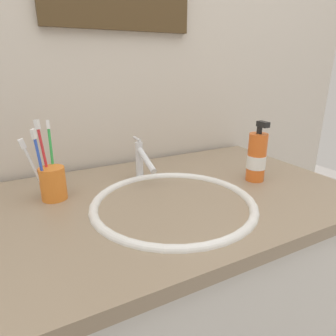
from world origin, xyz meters
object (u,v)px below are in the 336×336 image
object	(u,v)px
toothbrush_cup	(53,183)
toothbrush_red	(44,155)
toothbrush_green	(51,153)
toothbrush_white	(33,166)
soap_dispenser	(257,158)
faucet	(142,159)
toothbrush_blue	(40,161)

from	to	relation	value
toothbrush_cup	toothbrush_red	world-z (taller)	toothbrush_red
toothbrush_cup	toothbrush_green	distance (m)	0.08
toothbrush_green	toothbrush_white	xyz separation A→B (m)	(-0.05, -0.04, -0.02)
toothbrush_green	soap_dispenser	bearing A→B (deg)	-18.06
faucet	toothbrush_white	world-z (taller)	toothbrush_white
toothbrush_blue	toothbrush_red	bearing A→B (deg)	65.25
toothbrush_red	toothbrush_white	world-z (taller)	toothbrush_red
toothbrush_blue	soap_dispenser	xyz separation A→B (m)	(0.60, -0.13, -0.04)
toothbrush_green	toothbrush_red	world-z (taller)	toothbrush_red
toothbrush_red	toothbrush_white	bearing A→B (deg)	-145.91
toothbrush_blue	toothbrush_white	size ratio (longest dim) A/B	1.13
faucet	soap_dispenser	size ratio (longest dim) A/B	0.81
faucet	toothbrush_green	size ratio (longest dim) A/B	0.75
toothbrush_white	faucet	bearing A→B (deg)	5.86
toothbrush_green	toothbrush_red	size ratio (longest dim) A/B	0.97
toothbrush_blue	faucet	bearing A→B (deg)	7.93
toothbrush_green	toothbrush_red	distance (m)	0.03
faucet	toothbrush_white	size ratio (longest dim) A/B	0.88
toothbrush_cup	faucet	bearing A→B (deg)	5.59
toothbrush_cup	toothbrush_white	xyz separation A→B (m)	(-0.04, -0.01, 0.06)
soap_dispenser	toothbrush_blue	bearing A→B (deg)	167.45
toothbrush_blue	toothbrush_white	world-z (taller)	toothbrush_blue
toothbrush_blue	toothbrush_green	size ratio (longest dim) A/B	0.96
faucet	toothbrush_white	bearing A→B (deg)	-174.14
toothbrush_red	soap_dispenser	distance (m)	0.61
toothbrush_green	soap_dispenser	size ratio (longest dim) A/B	1.08
faucet	toothbrush_green	xyz separation A→B (m)	(-0.26, 0.01, 0.05)
faucet	toothbrush_blue	size ratio (longest dim) A/B	0.78
faucet	toothbrush_red	world-z (taller)	toothbrush_red
toothbrush_white	soap_dispenser	xyz separation A→B (m)	(0.62, -0.14, -0.03)
toothbrush_red	toothbrush_white	size ratio (longest dim) A/B	1.22
toothbrush_blue	soap_dispenser	size ratio (longest dim) A/B	1.03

